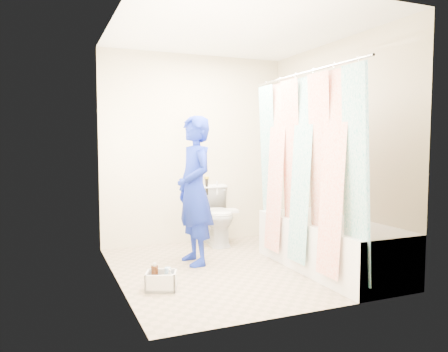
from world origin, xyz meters
name	(u,v)px	position (x,y,z in m)	size (l,w,h in m)	color
floor	(236,268)	(0.00, 0.00, 0.00)	(2.60, 2.60, 0.00)	#9F8870
ceiling	(236,30)	(0.00, 0.00, 2.40)	(2.40, 2.60, 0.02)	white
wall_back	(195,149)	(0.00, 1.30, 1.20)	(2.40, 0.02, 2.40)	beige
wall_front	(308,155)	(0.00, -1.30, 1.20)	(2.40, 0.02, 2.40)	beige
wall_left	(115,152)	(-1.20, 0.00, 1.20)	(0.02, 2.60, 2.40)	beige
wall_right	(334,150)	(1.20, 0.00, 1.20)	(0.02, 2.60, 2.40)	beige
bathtub	(330,244)	(0.85, -0.43, 0.27)	(0.70, 1.75, 0.50)	white
curtain_rod	(304,73)	(0.52, -0.43, 1.95)	(0.02, 0.02, 1.90)	silver
shower_curtain	(303,170)	(0.52, -0.43, 1.02)	(0.06, 1.75, 1.80)	white
toilet	(217,215)	(0.21, 1.08, 0.37)	(0.41, 0.73, 0.74)	white
tank_lid	(219,211)	(0.20, 0.96, 0.44)	(0.46, 0.20, 0.03)	silver
tank_internals	(209,185)	(0.19, 1.28, 0.73)	(0.18, 0.06, 0.24)	black
plumber	(195,190)	(-0.34, 0.32, 0.78)	(0.57, 0.38, 1.57)	#1033A2
cleaning_caddy	(162,281)	(-0.87, -0.37, 0.07)	(0.32, 0.29, 0.20)	silver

